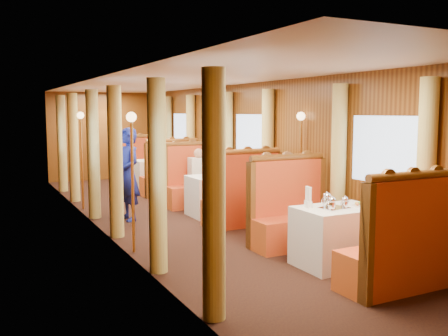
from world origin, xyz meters
TOP-DOWN VIEW (x-y plane):
  - floor at (0.00, 0.00)m, footprint 3.00×12.00m
  - ceiling at (0.00, 0.00)m, footprint 3.00×12.00m
  - wall_far at (0.00, 6.00)m, footprint 3.00×0.01m
  - wall_left at (-1.50, 0.00)m, footprint 0.01×12.00m
  - wall_right at (1.50, 0.00)m, footprint 0.01×12.00m
  - doorway_far at (0.00, 5.97)m, footprint 0.80×0.04m
  - table_near at (0.75, -3.50)m, footprint 1.05×0.72m
  - banquette_near_fwd at (0.75, -4.51)m, footprint 1.30×0.55m
  - banquette_near_aft at (0.75, -2.49)m, footprint 1.30×0.55m
  - table_mid at (0.75, 0.00)m, footprint 1.05×0.72m
  - banquette_mid_fwd at (0.75, -1.01)m, footprint 1.30×0.55m
  - banquette_mid_aft at (0.75, 1.01)m, footprint 1.30×0.55m
  - table_far at (0.75, 3.50)m, footprint 1.05×0.72m
  - banquette_far_fwd at (0.75, 2.49)m, footprint 1.30×0.55m
  - banquette_far_aft at (0.75, 4.51)m, footprint 1.30×0.55m
  - tea_tray at (0.64, -3.54)m, footprint 0.37×0.30m
  - teapot_left at (0.55, -3.61)m, footprint 0.19×0.16m
  - teapot_right at (0.77, -3.59)m, footprint 0.16×0.13m
  - teapot_back at (0.62, -3.43)m, footprint 0.19×0.15m
  - fruit_plate at (1.03, -3.58)m, footprint 0.22×0.22m
  - cup_inboard at (0.39, -3.37)m, footprint 0.08×0.08m
  - cup_outboard at (0.41, -3.29)m, footprint 0.08×0.08m
  - rose_vase_mid at (0.79, 0.01)m, footprint 0.06×0.06m
  - rose_vase_far at (0.78, 3.52)m, footprint 0.06×0.06m
  - window_left_near at (-1.49, -3.50)m, footprint 0.01×1.20m
  - curtain_left_near_a at (-1.38, -4.28)m, footprint 0.22×0.22m
  - curtain_left_near_b at (-1.38, -2.72)m, footprint 0.22×0.22m
  - window_right_near at (1.49, -3.50)m, footprint 0.01×1.20m
  - curtain_right_near_a at (1.38, -4.28)m, footprint 0.22×0.22m
  - curtain_right_near_b at (1.38, -2.72)m, footprint 0.22×0.22m
  - window_left_mid at (-1.49, 0.00)m, footprint 0.01×1.20m
  - curtain_left_mid_a at (-1.38, -0.78)m, footprint 0.22×0.22m
  - curtain_left_mid_b at (-1.38, 0.78)m, footprint 0.22×0.22m
  - window_right_mid at (1.49, 0.00)m, footprint 0.01×1.20m
  - curtain_right_mid_a at (1.38, -0.78)m, footprint 0.22×0.22m
  - curtain_right_mid_b at (1.38, 0.78)m, footprint 0.22×0.22m
  - window_left_far at (-1.49, 3.50)m, footprint 0.01×1.20m
  - curtain_left_far_a at (-1.38, 2.72)m, footprint 0.22×0.22m
  - curtain_left_far_b at (-1.38, 4.28)m, footprint 0.22×0.22m
  - window_right_far at (1.49, 3.50)m, footprint 0.01×1.20m
  - curtain_right_far_a at (1.38, 2.72)m, footprint 0.22×0.22m
  - curtain_right_far_b at (1.38, 4.28)m, footprint 0.22×0.22m
  - sconce_left_fore at (-1.40, -1.75)m, footprint 0.14×0.14m
  - sconce_right_fore at (1.40, -1.75)m, footprint 0.14×0.14m
  - sconce_left_aft at (-1.40, 1.75)m, footprint 0.14×0.14m
  - sconce_right_aft at (1.40, 1.75)m, footprint 0.14×0.14m
  - steward at (-0.88, 0.31)m, footprint 0.52×0.68m
  - passenger at (0.75, 0.81)m, footprint 0.40×0.44m

SIDE VIEW (x-z plane):
  - floor at x=0.00m, z-range -0.01..0.01m
  - table_near at x=0.75m, z-range 0.00..0.75m
  - table_mid at x=0.75m, z-range 0.00..0.75m
  - table_far at x=0.75m, z-range 0.00..0.75m
  - banquette_near_fwd at x=0.75m, z-range -0.25..1.09m
  - banquette_near_aft at x=0.75m, z-range -0.25..1.09m
  - banquette_mid_fwd at x=0.75m, z-range -0.25..1.09m
  - banquette_mid_aft at x=0.75m, z-range -0.25..1.09m
  - banquette_far_fwd at x=0.75m, z-range -0.25..1.09m
  - banquette_far_aft at x=0.75m, z-range -0.25..1.09m
  - passenger at x=0.75m, z-range 0.36..1.12m
  - tea_tray at x=0.64m, z-range 0.75..0.76m
  - fruit_plate at x=1.03m, z-range 0.74..0.80m
  - teapot_right at x=0.77m, z-range 0.75..0.86m
  - teapot_left at x=0.55m, z-range 0.75..0.88m
  - teapot_back at x=0.62m, z-range 0.75..0.89m
  - steward at x=-0.88m, z-range 0.00..1.67m
  - cup_inboard at x=0.39m, z-range 0.72..0.99m
  - cup_outboard at x=0.41m, z-range 0.72..0.99m
  - rose_vase_mid at x=0.79m, z-range 0.75..1.11m
  - rose_vase_far at x=0.78m, z-range 0.75..1.11m
  - doorway_far at x=0.00m, z-range 0.00..2.00m
  - curtain_left_near_a at x=-1.38m, z-range 0.00..2.35m
  - curtain_left_near_b at x=-1.38m, z-range 0.00..2.35m
  - curtain_right_near_a at x=1.38m, z-range 0.00..2.35m
  - curtain_right_near_b at x=1.38m, z-range 0.00..2.35m
  - curtain_left_mid_a at x=-1.38m, z-range 0.00..2.35m
  - curtain_left_mid_b at x=-1.38m, z-range 0.00..2.35m
  - curtain_right_mid_a at x=1.38m, z-range 0.00..2.35m
  - curtain_right_mid_b at x=1.38m, z-range 0.00..2.35m
  - curtain_left_far_a at x=-1.38m, z-range 0.00..2.35m
  - curtain_left_far_b at x=-1.38m, z-range 0.00..2.35m
  - curtain_right_far_a at x=1.38m, z-range 0.00..2.35m
  - curtain_right_far_b at x=1.38m, z-range 0.00..2.35m
  - wall_far at x=0.00m, z-range 0.00..2.50m
  - wall_left at x=-1.50m, z-range 0.00..2.50m
  - wall_right at x=1.50m, z-range 0.00..2.50m
  - sconce_left_fore at x=-1.40m, z-range 0.41..2.36m
  - sconce_right_fore at x=1.40m, z-range 0.41..2.36m
  - sconce_left_aft at x=-1.40m, z-range 0.41..2.36m
  - sconce_right_aft at x=1.40m, z-range 0.41..2.36m
  - window_left_near at x=-1.49m, z-range 1.00..1.90m
  - window_right_near at x=1.49m, z-range 1.00..1.90m
  - window_left_mid at x=-1.49m, z-range 1.00..1.90m
  - window_right_mid at x=1.49m, z-range 1.00..1.90m
  - window_left_far at x=-1.49m, z-range 1.00..1.90m
  - window_right_far at x=1.49m, z-range 1.00..1.90m
  - ceiling at x=0.00m, z-range 2.49..2.51m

